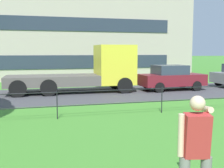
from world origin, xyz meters
TOP-DOWN VIEW (x-y plane):
  - street_strip at (0.00, 17.43)m, footprint 80.00×6.13m
  - park_fence at (0.00, 11.84)m, footprint 31.96×0.04m
  - person_thrower at (1.47, 5.39)m, footprint 0.63×0.75m
  - flatbed_truck_left at (2.44, 18.30)m, footprint 7.34×2.53m
  - car_maroon_right at (7.40, 17.75)m, footprint 4.05×1.91m

SIDE VIEW (x-z plane):
  - street_strip at x=0.00m, z-range 0.00..0.01m
  - park_fence at x=0.00m, z-range 0.17..1.17m
  - car_maroon_right at x=7.40m, z-range 0.01..1.55m
  - person_thrower at x=1.47m, z-range 0.07..1.81m
  - flatbed_truck_left at x=2.44m, z-range -0.16..2.59m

